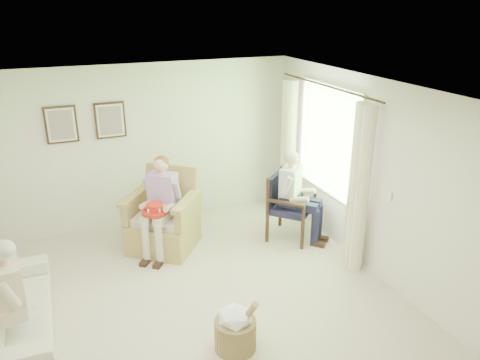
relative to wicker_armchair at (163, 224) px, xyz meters
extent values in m
plane|color=beige|center=(-0.04, -1.78, -0.37)|extent=(5.50, 5.50, 0.00)
cube|color=silver|center=(-0.04, 0.97, 0.93)|extent=(5.00, 0.04, 2.60)
cube|color=silver|center=(2.46, -1.78, 0.93)|extent=(0.04, 5.50, 2.60)
cube|color=white|center=(-0.04, -1.78, 2.23)|extent=(5.00, 5.50, 0.02)
cube|color=#2D6B23|center=(2.43, -0.58, 1.18)|extent=(0.02, 1.40, 1.50)
cube|color=white|center=(2.42, -0.58, 1.96)|extent=(0.04, 1.52, 0.06)
cube|color=white|center=(2.42, -0.58, 0.40)|extent=(0.04, 1.52, 0.06)
cylinder|color=#382114|center=(2.33, -0.58, 1.98)|extent=(0.03, 2.50, 0.03)
cylinder|color=#FFECC7|center=(2.29, -1.56, 0.78)|extent=(0.34, 0.34, 2.30)
cylinder|color=#FFECC7|center=(2.29, 0.40, 0.78)|extent=(0.34, 0.34, 2.30)
cube|color=#382114|center=(-1.19, 0.94, 1.41)|extent=(0.45, 0.03, 0.55)
cube|color=silver|center=(-1.19, 0.92, 1.41)|extent=(0.39, 0.01, 0.49)
cube|color=tan|center=(-1.19, 0.91, 1.41)|extent=(0.33, 0.01, 0.43)
cube|color=#382114|center=(-0.49, 0.94, 1.41)|extent=(0.45, 0.03, 0.55)
cube|color=silver|center=(-0.49, 0.92, 1.41)|extent=(0.39, 0.01, 0.49)
cube|color=tan|center=(-0.49, 0.91, 1.41)|extent=(0.33, 0.01, 0.43)
cube|color=tan|center=(0.00, -0.04, -0.14)|extent=(0.88, 0.86, 0.46)
cube|color=beige|center=(0.00, -0.07, 0.14)|extent=(0.68, 0.66, 0.11)
cube|color=tan|center=(0.00, 0.32, 0.46)|extent=(0.81, 0.25, 0.69)
cube|color=tan|center=(-0.41, -0.04, 0.26)|extent=(0.11, 0.79, 0.33)
cube|color=tan|center=(0.41, -0.04, 0.26)|extent=(0.11, 0.79, 0.33)
cylinder|color=black|center=(1.61, -0.75, -0.15)|extent=(0.06, 0.06, 0.44)
cylinder|color=black|center=(2.21, -0.75, -0.15)|extent=(0.06, 0.06, 0.44)
cylinder|color=black|center=(1.61, -0.19, -0.15)|extent=(0.06, 0.06, 0.44)
cylinder|color=black|center=(2.21, -0.19, -0.15)|extent=(0.06, 0.06, 0.44)
cube|color=#191733|center=(1.91, -0.47, 0.12)|extent=(0.58, 0.56, 0.10)
cube|color=#191733|center=(1.91, -0.20, 0.39)|extent=(0.54, 0.07, 0.50)
imported|color=silver|center=(-1.99, -1.29, -0.09)|extent=(1.95, 0.76, 0.57)
cube|color=beige|center=(0.00, -0.07, 0.31)|extent=(0.40, 0.26, 0.16)
cube|color=#B68EC9|center=(0.00, -0.05, 0.59)|extent=(0.39, 0.24, 0.46)
sphere|color=#DDAD8E|center=(0.00, -0.06, 0.96)|extent=(0.21, 0.21, 0.21)
ellipsoid|color=brown|center=(0.00, -0.04, 0.98)|extent=(0.22, 0.22, 0.18)
cube|color=beige|center=(-0.10, -0.29, 0.26)|extent=(0.14, 0.44, 0.13)
cube|color=beige|center=(0.10, -0.29, 0.26)|extent=(0.14, 0.44, 0.13)
cylinder|color=beige|center=(-0.10, -0.49, -0.05)|extent=(0.12, 0.12, 0.58)
cylinder|color=beige|center=(0.10, -0.49, -0.05)|extent=(0.12, 0.12, 0.58)
cube|color=#191835|center=(1.91, -0.47, 0.28)|extent=(0.40, 0.26, 0.16)
cube|color=silver|center=(1.91, -0.45, 0.56)|extent=(0.39, 0.24, 0.46)
sphere|color=#DDAD8E|center=(1.91, -0.46, 0.93)|extent=(0.21, 0.21, 0.21)
ellipsoid|color=#B7B2AD|center=(1.91, -0.43, 0.95)|extent=(0.22, 0.22, 0.18)
cube|color=#191835|center=(1.81, -0.69, 0.23)|extent=(0.14, 0.44, 0.13)
cube|color=#191835|center=(2.01, -0.69, 0.23)|extent=(0.14, 0.44, 0.13)
cylinder|color=#191835|center=(1.81, -0.89, -0.07)|extent=(0.12, 0.12, 0.55)
cylinder|color=#191835|center=(2.01, -0.89, -0.07)|extent=(0.12, 0.12, 0.55)
cube|color=beige|center=(-1.99, -1.54, 0.13)|extent=(0.42, 0.26, 0.16)
cube|color=beige|center=(-1.99, -1.52, 0.41)|extent=(0.41, 0.24, 0.46)
cube|color=beige|center=(-1.89, -1.76, 0.08)|extent=(0.14, 0.44, 0.13)
cylinder|color=beige|center=(-2.09, -1.96, -0.14)|extent=(0.12, 0.12, 0.40)
cylinder|color=beige|center=(-1.89, -1.96, -0.14)|extent=(0.12, 0.12, 0.40)
cylinder|color=#B62112|center=(-0.16, -0.30, 0.36)|extent=(0.36, 0.36, 0.04)
cylinder|color=#B62112|center=(-0.16, -0.30, 0.42)|extent=(0.23, 0.23, 0.12)
cube|color=white|center=(-0.04, -0.30, 0.42)|extent=(0.04, 0.01, 0.05)
cube|color=white|center=(-0.12, -0.18, 0.42)|extent=(0.02, 0.05, 0.05)
cube|color=white|center=(-0.26, -0.23, 0.42)|extent=(0.04, 0.03, 0.05)
cube|color=white|center=(-0.26, -0.37, 0.42)|extent=(0.04, 0.03, 0.05)
cube|color=white|center=(-0.12, -0.42, 0.42)|extent=(0.02, 0.05, 0.05)
cylinder|color=tan|center=(0.17, -2.47, -0.20)|extent=(0.46, 0.46, 0.35)
ellipsoid|color=white|center=(0.17, -2.47, 0.02)|extent=(0.40, 0.40, 0.24)
cylinder|color=#A57F56|center=(0.27, -2.52, 0.02)|extent=(0.17, 0.32, 0.52)
camera|label=1|loc=(-1.33, -6.20, 3.12)|focal=35.00mm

